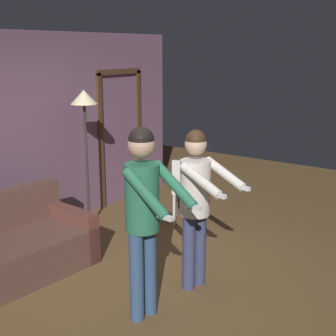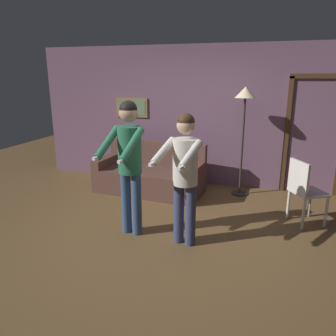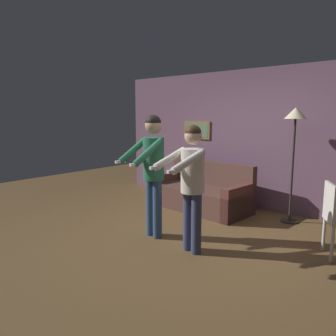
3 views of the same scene
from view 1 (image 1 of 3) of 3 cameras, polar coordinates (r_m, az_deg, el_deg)
The scene contains 7 objects.
ground_plane at distance 4.86m, azimuth -1.39°, elevation -15.05°, with size 12.00×12.00×0.00m, color brown.
back_wall_assembly at distance 5.99m, azimuth -19.10°, elevation 3.15°, with size 6.40×0.10×2.60m.
couch at distance 5.29m, azimuth -19.55°, elevation -10.01°, with size 1.96×1.01×0.87m.
torchiere_lamp at distance 6.13m, azimuth -10.13°, elevation 6.61°, with size 0.35×0.35×1.87m.
person_standing_left at distance 4.05m, azimuth -2.99°, elevation -4.64°, with size 0.50×0.69×1.76m.
person_standing_right at distance 4.61m, azimuth 3.48°, elevation -3.37°, with size 0.52×0.71×1.64m.
dining_chair_distant at distance 6.46m, azimuth 2.42°, elevation -2.32°, with size 0.57×0.57×0.93m.
Camera 1 is at (-3.38, -2.53, 2.40)m, focal length 50.00 mm.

